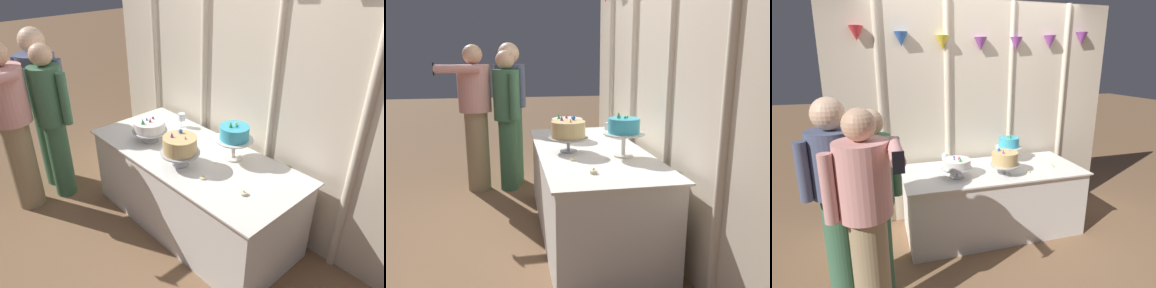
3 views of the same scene
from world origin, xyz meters
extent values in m
plane|color=#846042|center=(0.00, 0.00, 0.00)|extent=(24.00, 24.00, 0.00)
cube|color=beige|center=(0.00, 0.61, 1.25)|extent=(3.35, 0.04, 2.51)
cylinder|color=beige|center=(-1.11, 0.59, 1.25)|extent=(0.07, 0.07, 2.51)
cylinder|color=beige|center=(-0.37, 0.59, 1.25)|extent=(0.07, 0.07, 2.51)
cylinder|color=beige|center=(0.40, 0.59, 1.25)|extent=(0.05, 0.05, 2.51)
cylinder|color=beige|center=(1.11, 0.59, 1.25)|extent=(0.06, 0.06, 2.51)
cube|color=white|center=(0.00, 0.10, 0.35)|extent=(1.87, 0.80, 0.71)
cube|color=white|center=(0.00, 0.10, 0.71)|extent=(1.92, 0.85, 0.01)
cylinder|color=#B2B2B7|center=(-0.43, -0.02, 0.73)|extent=(0.15, 0.15, 0.01)
cylinder|color=#B2B2B7|center=(-0.43, -0.02, 0.77)|extent=(0.02, 0.02, 0.08)
cylinder|color=#B2B2B7|center=(-0.43, -0.02, 0.82)|extent=(0.31, 0.31, 0.01)
cylinder|color=white|center=(-0.43, -0.02, 0.87)|extent=(0.28, 0.28, 0.08)
cone|color=#DB333D|center=(-0.41, -0.02, 0.93)|extent=(0.03, 0.03, 0.04)
sphere|color=purple|center=(-0.45, 0.04, 0.92)|extent=(0.02, 0.02, 0.02)
cone|color=blue|center=(-0.46, -0.02, 0.92)|extent=(0.02, 0.02, 0.03)
cone|color=green|center=(-0.42, -0.09, 0.93)|extent=(0.03, 0.03, 0.05)
cylinder|color=#B2B2B7|center=(0.06, -0.08, 0.73)|extent=(0.13, 0.13, 0.01)
cylinder|color=#B2B2B7|center=(0.06, -0.08, 0.78)|extent=(0.03, 0.03, 0.09)
cylinder|color=#B2B2B7|center=(0.06, -0.08, 0.83)|extent=(0.31, 0.31, 0.01)
cylinder|color=#DBB775|center=(0.06, -0.08, 0.90)|extent=(0.27, 0.27, 0.13)
cone|color=pink|center=(0.11, -0.07, 0.98)|extent=(0.02, 0.02, 0.03)
sphere|color=blue|center=(0.01, -0.03, 0.98)|extent=(0.03, 0.03, 0.03)
cone|color=purple|center=(0.02, -0.13, 0.98)|extent=(0.03, 0.03, 0.04)
cylinder|color=silver|center=(0.27, 0.30, 0.73)|extent=(0.15, 0.15, 0.01)
cylinder|color=silver|center=(0.27, 0.30, 0.81)|extent=(0.03, 0.03, 0.16)
cylinder|color=silver|center=(0.27, 0.30, 0.89)|extent=(0.31, 0.31, 0.01)
cylinder|color=#3DB2D1|center=(0.27, 0.30, 0.95)|extent=(0.23, 0.23, 0.11)
sphere|color=#2DB2B7|center=(0.29, 0.30, 1.02)|extent=(0.02, 0.02, 0.02)
sphere|color=yellow|center=(0.26, 0.32, 1.02)|extent=(0.02, 0.02, 0.02)
cone|color=green|center=(0.26, 0.26, 1.03)|extent=(0.03, 0.03, 0.05)
cylinder|color=silver|center=(-0.46, 0.38, 0.72)|extent=(0.06, 0.06, 0.00)
cylinder|color=silver|center=(-0.46, 0.38, 0.76)|extent=(0.01, 0.01, 0.06)
cylinder|color=silver|center=(-0.46, 0.38, 0.82)|extent=(0.07, 0.07, 0.07)
cylinder|color=beige|center=(0.32, -0.09, 0.73)|extent=(0.05, 0.05, 0.01)
sphere|color=#F9CC4C|center=(0.32, -0.09, 0.75)|extent=(0.01, 0.01, 0.01)
cylinder|color=beige|center=(0.66, -0.02, 0.73)|extent=(0.05, 0.05, 0.02)
sphere|color=#F9CC4C|center=(0.66, -0.02, 0.75)|extent=(0.01, 0.01, 0.01)
cylinder|color=#3D6B4C|center=(-1.49, -0.51, 0.45)|extent=(0.35, 0.35, 0.90)
cylinder|color=#4C5675|center=(-1.49, -0.51, 1.14)|extent=(0.48, 0.48, 0.48)
sphere|color=beige|center=(-1.49, -0.51, 1.50)|extent=(0.24, 0.24, 0.24)
cube|color=#334284|center=(-1.49, -0.67, 1.16)|extent=(0.03, 0.03, 0.31)
cylinder|color=#4C5675|center=(-1.67, -0.63, 1.13)|extent=(0.08, 0.08, 0.43)
cylinder|color=#4C5675|center=(-1.31, -0.39, 1.13)|extent=(0.08, 0.08, 0.43)
cylinder|color=#3D6B4C|center=(-1.22, -0.55, 0.39)|extent=(0.27, 0.27, 0.79)
cylinder|color=#3D6B4C|center=(-1.22, -0.55, 1.06)|extent=(0.37, 0.37, 0.54)
sphere|color=tan|center=(-1.22, -0.55, 1.43)|extent=(0.20, 0.20, 0.20)
cylinder|color=#3D6B4C|center=(-1.39, -0.62, 1.05)|extent=(0.08, 0.08, 0.47)
cylinder|color=#3D6B4C|center=(-1.05, -0.48, 1.05)|extent=(0.08, 0.08, 0.47)
cylinder|color=#9E8966|center=(-1.28, -0.89, 0.44)|extent=(0.32, 0.32, 0.88)
cylinder|color=#D6938E|center=(-1.28, -0.89, 1.13)|extent=(0.45, 0.45, 0.50)
camera|label=1|loc=(1.94, -1.66, 2.23)|focal=33.96mm
camera|label=2|loc=(2.86, -0.53, 1.42)|focal=34.77mm
camera|label=3|loc=(-1.17, -2.80, 1.86)|focal=28.53mm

